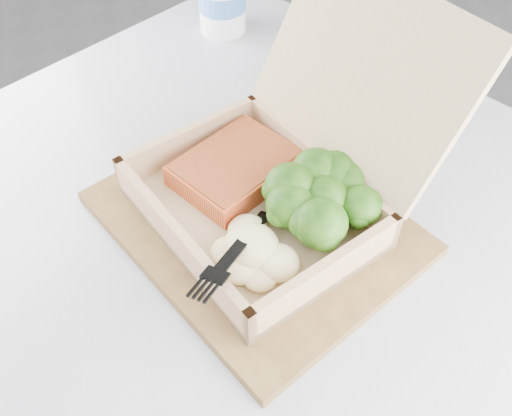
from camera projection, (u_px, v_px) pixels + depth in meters
The scene contains 10 objects.
floor at pixel (230, 198), 1.64m from camera, with size 4.00×4.00×0.00m, color gray.
cafe_table at pixel (235, 296), 0.78m from camera, with size 0.95×0.95×0.72m.
serving_tray at pixel (255, 223), 0.62m from camera, with size 0.32×0.26×0.01m, color brown.
takeout_container at pixel (288, 163), 0.60m from camera, with size 0.34×0.36×0.21m.
salmon_fillet at pixel (236, 168), 0.63m from camera, with size 0.10×0.13×0.03m, color orange.
broccoli_pile at pixel (324, 204), 0.59m from camera, with size 0.13×0.13×0.05m, color #3D7319, non-canonical shape.
mashed_potatoes at pixel (251, 246), 0.56m from camera, with size 0.09×0.08×0.03m, color #F4E49E.
plastic_fork at pixel (253, 225), 0.56m from camera, with size 0.03×0.16×0.04m.
paper_cup at pixel (222, 0), 0.86m from camera, with size 0.07×0.07×0.09m.
receipt at pixel (351, 154), 0.70m from camera, with size 0.07×0.13×0.00m, color white.
Camera 1 is at (0.61, -0.93, 1.20)m, focal length 40.00 mm.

